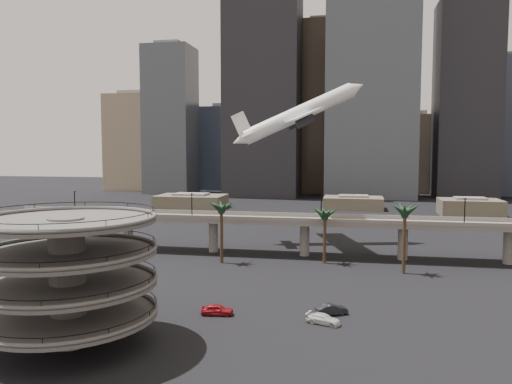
% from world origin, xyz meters
% --- Properties ---
extents(ground, '(700.00, 700.00, 0.00)m').
position_xyz_m(ground, '(0.00, 0.00, 0.00)').
color(ground, black).
rests_on(ground, ground).
extents(parking_ramp, '(22.20, 22.20, 17.35)m').
position_xyz_m(parking_ramp, '(-13.00, -4.00, 9.84)').
color(parking_ramp, '#514E4C').
rests_on(parking_ramp, ground).
extents(overpass, '(130.00, 9.30, 14.70)m').
position_xyz_m(overpass, '(0.00, 55.00, 7.34)').
color(overpass, slate).
rests_on(overpass, ground).
extents(palm_trees, '(42.40, 10.40, 14.00)m').
position_xyz_m(palm_trees, '(14.02, 44.65, 11.43)').
color(palm_trees, '#432D1C').
rests_on(palm_trees, ground).
extents(low_buildings, '(135.00, 27.50, 6.80)m').
position_xyz_m(low_buildings, '(6.89, 142.30, 2.86)').
color(low_buildings, brown).
rests_on(low_buildings, ground).
extents(skyline, '(269.00, 86.00, 128.34)m').
position_xyz_m(skyline, '(15.11, 217.08, 46.96)').
color(skyline, gray).
rests_on(skyline, ground).
extents(airborne_jet, '(35.88, 33.77, 19.17)m').
position_xyz_m(airborne_jet, '(7.35, 72.94, 33.82)').
color(airborne_jet, white).
rests_on(airborne_jet, ground).
extents(car_a, '(5.00, 2.49, 1.64)m').
position_xyz_m(car_a, '(2.25, 10.62, 0.82)').
color(car_a, '#AA1821').
rests_on(car_a, ground).
extents(car_b, '(5.11, 3.63, 1.60)m').
position_xyz_m(car_b, '(19.00, 14.03, 0.80)').
color(car_b, black).
rests_on(car_b, ground).
extents(car_c, '(5.31, 3.37, 1.43)m').
position_xyz_m(car_c, '(18.07, 9.83, 0.72)').
color(car_c, silver).
rests_on(car_c, ground).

